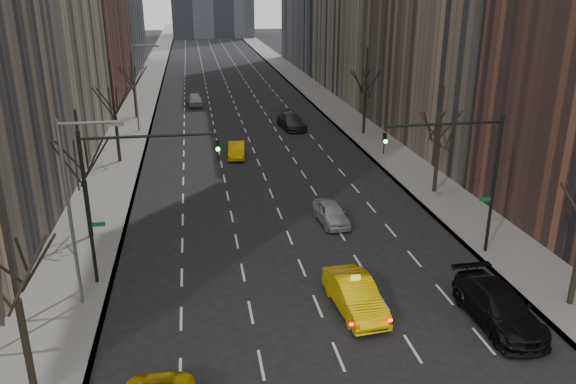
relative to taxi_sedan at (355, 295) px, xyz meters
name	(u,v)px	position (x,y,z in m)	size (l,w,h in m)	color
sidewalk_left	(145,91)	(-13.90, 62.63, -0.74)	(4.50, 320.00, 0.15)	slate
sidewalk_right	(308,87)	(10.60, 62.63, -0.74)	(4.50, 320.00, 0.15)	slate
tree_lw_a	(18,301)	(-13.65, -3.37, 3.06)	(3.36, 3.50, 8.28)	black
tree_lw_b	(84,181)	(-13.65, 10.63, 2.91)	(3.36, 3.50, 7.82)	black
tree_lw_c	(115,117)	(-13.65, 26.63, 3.22)	(3.36, 3.50, 8.74)	black
tree_lw_d	(134,88)	(-13.65, 44.63, 2.75)	(3.36, 3.50, 7.36)	black
tree_rw_b	(438,145)	(10.35, 14.63, 2.91)	(3.36, 3.50, 7.82)	black
tree_rw_c	(365,96)	(10.35, 32.63, 3.22)	(3.36, 3.50, 8.74)	black
traffic_mast_left	(120,182)	(-10.75, 4.62, 4.67)	(6.69, 0.39, 8.00)	black
traffic_mast_right	(468,164)	(7.46, 4.62, 4.67)	(6.69, 0.39, 8.00)	black
streetlight_near	(76,196)	(-12.49, 2.63, 4.80)	(2.83, 0.22, 9.00)	slate
streetlight_far	(138,79)	(-12.49, 37.63, 4.80)	(2.83, 0.22, 9.00)	slate
taxi_sedan	(355,295)	(0.00, 0.00, 0.00)	(1.72, 4.94, 1.63)	#E9B804
silver_sedan_ahead	(331,213)	(1.42, 10.46, -0.12)	(1.64, 4.07, 1.39)	#979A9E
parked_suv_black	(499,307)	(6.13, -2.15, 0.03)	(2.36, 5.81, 1.69)	black
far_taxi	(237,150)	(-3.39, 26.58, -0.14)	(1.42, 4.08, 1.34)	#FBB405
far_suv_grey	(291,121)	(3.41, 36.62, -0.02)	(2.22, 5.47, 1.59)	#2D2D32
far_car_white	(195,99)	(-6.76, 51.24, -0.05)	(1.81, 4.51, 1.54)	silver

